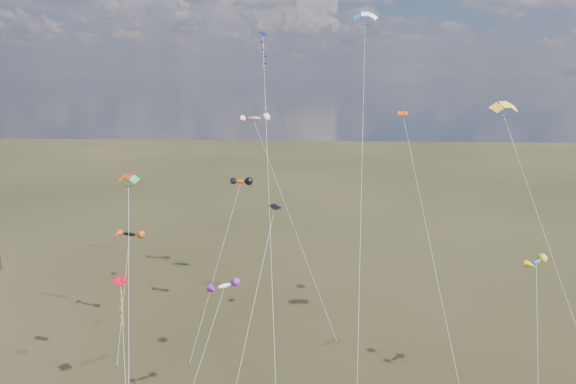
{
  "coord_description": "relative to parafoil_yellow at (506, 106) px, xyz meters",
  "views": [
    {
      "loc": [
        2.78,
        -27.6,
        29.66
      ],
      "look_at": [
        0.0,
        18.0,
        19.0
      ],
      "focal_mm": 32.0,
      "sensor_mm": 36.0,
      "label": 1
    }
  ],
  "objects": [
    {
      "name": "diamond_navy_tall",
      "position": [
        -22.74,
        2.04,
        1.99
      ],
      "size": [
        4.29,
        27.33,
        33.67
      ],
      "color": "#0C0A53",
      "rests_on": "ground"
    },
    {
      "name": "diamond_black_mid",
      "position": [
        -21.93,
        -9.36,
        -12.9
      ],
      "size": [
        4.31,
        11.44,
        18.51
      ],
      "color": "black",
      "rests_on": "ground"
    },
    {
      "name": "diamond_red_low",
      "position": [
        -33.77,
        -10.1,
        -16.66
      ],
      "size": [
        4.47,
        10.73,
        12.61
      ],
      "color": "#B20316",
      "rests_on": "ground"
    },
    {
      "name": "diamond_orange_center",
      "position": [
        -8.12,
        -4.9,
        -8.38
      ],
      "size": [
        4.77,
        18.17,
        26.05
      ],
      "color": "#E54203",
      "rests_on": "ground"
    },
    {
      "name": "parafoil_yellow",
      "position": [
        0.0,
        0.0,
        0.0
      ],
      "size": [
        7.61,
        16.85,
        27.43
      ],
      "color": "yellow",
      "rests_on": "ground"
    },
    {
      "name": "parafoil_blue_white",
      "position": [
        -12.58,
        7.87,
        8.77
      ],
      "size": [
        3.31,
        29.38,
        36.31
      ],
      "color": "#287CD4",
      "rests_on": "ground"
    },
    {
      "name": "parafoil_tricolor",
      "position": [
        -33.02,
        -8.74,
        -5.61
      ],
      "size": [
        5.52,
        16.62,
        21.72
      ],
      "color": "#D99604",
      "rests_on": "ground"
    },
    {
      "name": "novelty_black_orange",
      "position": [
        -38.73,
        5.23,
        -14.96
      ],
      "size": [
        3.64,
        9.37,
        12.22
      ],
      "color": "black",
      "rests_on": "ground"
    },
    {
      "name": "novelty_orange_black",
      "position": [
        -26.19,
        7.26,
        -9.15
      ],
      "size": [
        5.53,
        10.25,
        18.12
      ],
      "color": "#EF3D0B",
      "rests_on": "ground"
    },
    {
      "name": "novelty_white_purple",
      "position": [
        -24.72,
        -11.48,
        -13.71
      ],
      "size": [
        5.08,
        7.59,
        13.42
      ],
      "color": "silver",
      "rests_on": "ground"
    },
    {
      "name": "novelty_redwhite_stripe",
      "position": [
        -25.69,
        16.7,
        -2.82
      ],
      "size": [
        12.71,
        14.24,
        24.53
      ],
      "color": "red",
      "rests_on": "ground"
    },
    {
      "name": "novelty_blue_yellow",
      "position": [
        1.45,
        -6.84,
        -12.84
      ],
      "size": [
        4.08,
        12.71,
        14.35
      ],
      "color": "blue",
      "rests_on": "ground"
    }
  ]
}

